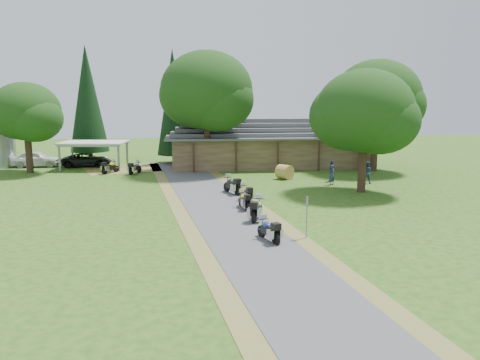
{
  "coord_description": "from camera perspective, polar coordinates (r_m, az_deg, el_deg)",
  "views": [
    {
      "loc": [
        -2.58,
        -23.98,
        6.88
      ],
      "look_at": [
        0.83,
        6.07,
        1.6
      ],
      "focal_mm": 35.0,
      "sensor_mm": 36.0,
      "label": 1
    }
  ],
  "objects": [
    {
      "name": "person_b",
      "position": [
        39.69,
        15.19,
        1.14
      ],
      "size": [
        0.75,
        0.69,
        2.15
      ],
      "primitive_type": "imported",
      "rotation": [
        0.0,
        0.0,
        2.6
      ],
      "color": "navy",
      "rests_on": "ground"
    },
    {
      "name": "oak_silo",
      "position": [
        47.8,
        -24.57,
        6.29
      ],
      "size": [
        6.3,
        6.3,
        9.22
      ],
      "primitive_type": null,
      "color": "#17340F",
      "rests_on": "ground"
    },
    {
      "name": "driveway",
      "position": [
        28.89,
        -2.17,
        -3.88
      ],
      "size": [
        51.95,
        51.95,
        0.0
      ],
      "primitive_type": "plane",
      "rotation": [
        0.0,
        0.0,
        0.14
      ],
      "color": "#434345",
      "rests_on": "ground"
    },
    {
      "name": "oak_driveway",
      "position": [
        35.48,
        14.87,
        6.28
      ],
      "size": [
        7.15,
        7.15,
        9.68
      ],
      "primitive_type": null,
      "color": "#17340F",
      "rests_on": "ground"
    },
    {
      "name": "motorcycle_row_b",
      "position": [
        26.83,
        2.1,
        -3.45
      ],
      "size": [
        1.33,
        2.12,
        1.38
      ],
      "primitive_type": null,
      "rotation": [
        0.0,
        0.0,
        1.21
      ],
      "color": "#B3B5BB",
      "rests_on": "ground"
    },
    {
      "name": "oak_lodge_left",
      "position": [
        44.33,
        -4.05,
        8.96
      ],
      "size": [
        8.6,
        8.6,
        12.34
      ],
      "primitive_type": null,
      "color": "#17340F",
      "rests_on": "ground"
    },
    {
      "name": "lodge",
      "position": [
        48.95,
        3.66,
        4.69
      ],
      "size": [
        21.4,
        9.4,
        4.9
      ],
      "primitive_type": null,
      "color": "brown",
      "rests_on": "ground"
    },
    {
      "name": "carport",
      "position": [
        48.44,
        -17.31,
        2.9
      ],
      "size": [
        6.63,
        4.78,
        2.7
      ],
      "primitive_type": null,
      "rotation": [
        0.0,
        0.0,
        -0.1
      ],
      "color": "silver",
      "rests_on": "ground"
    },
    {
      "name": "motorcycle_carport_a",
      "position": [
        45.17,
        -15.55,
        1.58
      ],
      "size": [
        1.59,
        1.82,
        1.26
      ],
      "primitive_type": null,
      "rotation": [
        0.0,
        0.0,
        0.92
      ],
      "color": "#C3A704",
      "rests_on": "ground"
    },
    {
      "name": "cedar_far",
      "position": [
        54.34,
        -18.07,
        8.83
      ],
      "size": [
        4.18,
        4.18,
        12.63
      ],
      "primitive_type": "cone",
      "color": "black",
      "rests_on": "ground"
    },
    {
      "name": "ground",
      "position": [
        25.08,
        -0.32,
        -6.02
      ],
      "size": [
        120.0,
        120.0,
        0.0
      ],
      "primitive_type": "plane",
      "color": "#244D15",
      "rests_on": "ground"
    },
    {
      "name": "cedar_near",
      "position": [
        50.51,
        -8.12,
        8.84
      ],
      "size": [
        3.61,
        3.61,
        12.05
      ],
      "primitive_type": "cone",
      "color": "black",
      "rests_on": "ground"
    },
    {
      "name": "oak_lodge_right",
      "position": [
        46.59,
        16.27,
        8.04
      ],
      "size": [
        8.22,
        8.22,
        11.37
      ],
      "primitive_type": null,
      "color": "#17340F",
      "rests_on": "ground"
    },
    {
      "name": "person_a",
      "position": [
        38.32,
        11.13,
        0.83
      ],
      "size": [
        0.67,
        0.63,
        1.92
      ],
      "primitive_type": "imported",
      "rotation": [
        0.0,
        0.0,
        3.74
      ],
      "color": "navy",
      "rests_on": "ground"
    },
    {
      "name": "motorcycle_row_d",
      "position": [
        31.37,
        0.71,
        -1.58
      ],
      "size": [
        0.98,
        1.95,
        1.28
      ],
      "primitive_type": null,
      "rotation": [
        0.0,
        0.0,
        1.78
      ],
      "color": "orange",
      "rests_on": "ground"
    },
    {
      "name": "motorcycle_carport_b",
      "position": [
        44.29,
        -12.67,
        1.53
      ],
      "size": [
        1.31,
        1.88,
        1.23
      ],
      "primitive_type": null,
      "rotation": [
        0.0,
        0.0,
        1.12
      ],
      "color": "gray",
      "rests_on": "ground"
    },
    {
      "name": "motorcycle_row_c",
      "position": [
        29.43,
        0.5,
        -2.43
      ],
      "size": [
        0.87,
        1.82,
        1.19
      ],
      "primitive_type": null,
      "rotation": [
        0.0,
        0.0,
        1.75
      ],
      "color": "yellow",
      "rests_on": "ground"
    },
    {
      "name": "person_c",
      "position": [
        39.88,
        11.12,
        1.29
      ],
      "size": [
        0.64,
        0.72,
        2.08
      ],
      "primitive_type": "imported",
      "rotation": [
        0.0,
        0.0,
        4.25
      ],
      "color": "navy",
      "rests_on": "ground"
    },
    {
      "name": "motorcycle_row_a",
      "position": [
        22.93,
        3.5,
        -5.99
      ],
      "size": [
        1.16,
        1.87,
        1.22
      ],
      "primitive_type": null,
      "rotation": [
        0.0,
        0.0,
        1.92
      ],
      "color": "navy",
      "rests_on": "ground"
    },
    {
      "name": "car_dark_suv",
      "position": [
        50.3,
        -18.19,
        2.72
      ],
      "size": [
        2.55,
        5.46,
        2.05
      ],
      "primitive_type": "imported",
      "rotation": [
        0.0,
        0.0,
        1.62
      ],
      "color": "black",
      "rests_on": "ground"
    },
    {
      "name": "car_white_sedan",
      "position": [
        51.97,
        -23.63,
        2.61
      ],
      "size": [
        2.64,
        6.18,
        2.06
      ],
      "primitive_type": "imported",
      "rotation": [
        0.0,
        0.0,
        1.57
      ],
      "color": "silver",
      "rests_on": "ground"
    },
    {
      "name": "motorcycle_row_e",
      "position": [
        34.12,
        -1.0,
        -0.55
      ],
      "size": [
        1.42,
        2.11,
        1.38
      ],
      "primitive_type": null,
      "rotation": [
        0.0,
        0.0,
        1.99
      ],
      "color": "black",
      "rests_on": "ground"
    },
    {
      "name": "sign_post",
      "position": [
        23.46,
        8.13,
        -4.53
      ],
      "size": [
        0.39,
        0.06,
        2.15
      ],
      "primitive_type": null,
      "color": "gray",
      "rests_on": "ground"
    },
    {
      "name": "hay_bale",
      "position": [
        40.53,
        5.45,
        0.98
      ],
      "size": [
        1.69,
        1.67,
        1.25
      ],
      "primitive_type": "cylinder",
      "rotation": [
        1.57,
        0.0,
        0.66
      ],
      "color": "olive",
      "rests_on": "ground"
    }
  ]
}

